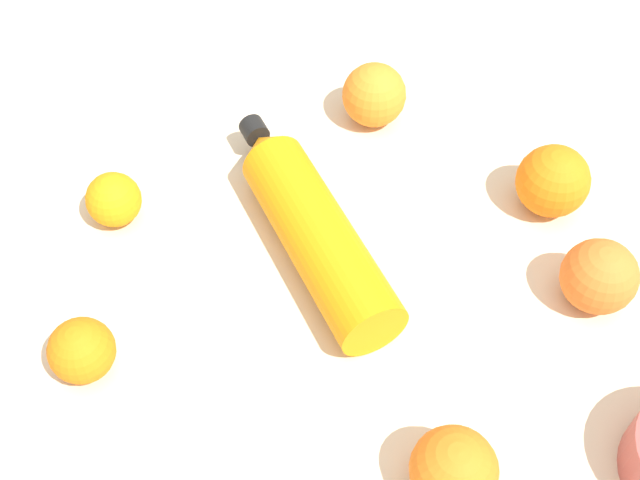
% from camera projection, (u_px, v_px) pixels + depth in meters
% --- Properties ---
extents(ground_plane, '(2.40, 2.40, 0.00)m').
position_uv_depth(ground_plane, '(304.00, 240.00, 0.89)').
color(ground_plane, beige).
extents(water_bottle, '(0.24, 0.27, 0.07)m').
position_uv_depth(water_bottle, '(311.00, 225.00, 0.85)').
color(water_bottle, orange).
rests_on(water_bottle, ground_plane).
extents(orange_0, '(0.08, 0.08, 0.08)m').
position_uv_depth(orange_0, '(373.00, 94.00, 0.97)').
color(orange_0, orange).
rests_on(orange_0, ground_plane).
extents(orange_1, '(0.08, 0.08, 0.08)m').
position_uv_depth(orange_1, '(454.00, 470.00, 0.69)').
color(orange_1, orange).
rests_on(orange_1, ground_plane).
extents(orange_2, '(0.08, 0.08, 0.08)m').
position_uv_depth(orange_2, '(599.00, 276.00, 0.81)').
color(orange_2, orange).
rests_on(orange_2, ground_plane).
extents(orange_3, '(0.08, 0.08, 0.08)m').
position_uv_depth(orange_3, '(553.00, 181.00, 0.89)').
color(orange_3, orange).
rests_on(orange_3, ground_plane).
extents(orange_4, '(0.06, 0.06, 0.06)m').
position_uv_depth(orange_4, '(82.00, 350.00, 0.77)').
color(orange_4, orange).
rests_on(orange_4, ground_plane).
extents(orange_5, '(0.06, 0.06, 0.06)m').
position_uv_depth(orange_5, '(114.00, 200.00, 0.88)').
color(orange_5, orange).
rests_on(orange_5, ground_plane).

